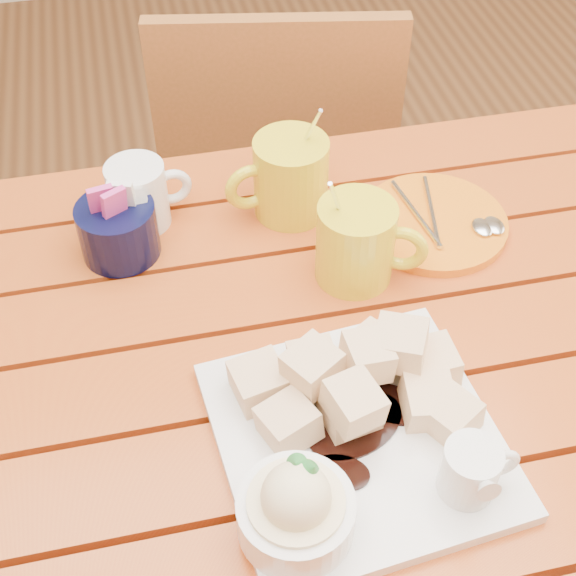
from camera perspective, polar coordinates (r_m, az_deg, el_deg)
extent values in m
cube|color=#A53315|center=(0.79, 5.70, -18.46)|extent=(1.20, 0.11, 0.03)
cube|color=#A53315|center=(0.84, 3.46, -11.59)|extent=(1.20, 0.11, 0.03)
cube|color=#A53315|center=(0.90, 1.59, -5.58)|extent=(1.20, 0.11, 0.03)
cube|color=#A53315|center=(0.97, 0.02, -0.40)|extent=(1.20, 0.11, 0.03)
cube|color=#A53315|center=(1.05, -1.32, 4.02)|extent=(1.20, 0.11, 0.03)
cube|color=#A53315|center=(1.14, -2.48, 7.80)|extent=(1.20, 0.11, 0.03)
cube|color=#A53315|center=(1.19, -2.55, 6.22)|extent=(1.12, 0.04, 0.08)
cylinder|color=#A53315|center=(1.56, 18.15, -0.52)|extent=(0.06, 0.06, 0.72)
cube|color=white|center=(0.82, 4.96, -10.64)|extent=(0.30, 0.30, 0.02)
cube|color=#D98F42|center=(0.82, 11.50, -8.86)|extent=(0.07, 0.07, 0.04)
cube|color=#D98F42|center=(0.80, 0.03, -9.57)|extent=(0.06, 0.06, 0.04)
cube|color=#D98F42|center=(0.80, 1.74, -5.59)|extent=(0.07, 0.07, 0.04)
cube|color=#D98F42|center=(0.82, -2.06, -6.70)|extent=(0.06, 0.06, 0.04)
cube|color=#D98F42|center=(0.81, 4.43, -8.59)|extent=(0.06, 0.06, 0.04)
cube|color=#D98F42|center=(0.82, 9.91, -7.91)|extent=(0.05, 0.05, 0.04)
cube|color=#D98F42|center=(0.85, 10.31, -5.25)|extent=(0.05, 0.05, 0.04)
cube|color=#D98F42|center=(0.81, 5.65, -4.87)|extent=(0.05, 0.05, 0.04)
cube|color=#D98F42|center=(0.84, 1.78, -5.39)|extent=(0.05, 0.05, 0.04)
cube|color=#D98F42|center=(0.85, 5.94, -4.48)|extent=(0.07, 0.07, 0.04)
cube|color=#D98F42|center=(0.82, 7.99, -3.98)|extent=(0.07, 0.07, 0.04)
cube|color=#D98F42|center=(0.77, 4.69, -8.09)|extent=(0.06, 0.06, 0.04)
cylinder|color=white|center=(0.74, 0.56, -15.81)|extent=(0.11, 0.11, 0.04)
cylinder|color=#FFF1BB|center=(0.73, 0.56, -15.39)|extent=(0.09, 0.09, 0.03)
sphere|color=#FFF1BB|center=(0.71, 0.58, -14.61)|extent=(0.06, 0.06, 0.06)
cone|color=#297D33|center=(0.70, 1.64, -12.79)|extent=(0.03, 0.04, 0.03)
cone|color=#297D33|center=(0.70, 0.58, -12.37)|extent=(0.03, 0.03, 0.02)
cylinder|color=white|center=(0.77, 12.78, -12.54)|extent=(0.05, 0.05, 0.06)
cylinder|color=black|center=(0.75, 13.09, -11.53)|extent=(0.04, 0.04, 0.01)
cone|color=white|center=(0.74, 13.82, -13.40)|extent=(0.02, 0.02, 0.03)
torus|color=white|center=(0.78, 14.94, -11.93)|extent=(0.04, 0.01, 0.04)
cylinder|color=yellow|center=(1.03, 0.21, 7.89)|extent=(0.10, 0.10, 0.11)
cylinder|color=black|center=(1.00, 0.21, 9.89)|extent=(0.08, 0.08, 0.01)
torus|color=yellow|center=(1.02, -2.72, 7.16)|extent=(0.07, 0.03, 0.07)
cylinder|color=silver|center=(1.02, 0.97, 10.01)|extent=(0.04, 0.06, 0.14)
cylinder|color=yellow|center=(0.94, 4.81, 3.24)|extent=(0.09, 0.09, 0.10)
cylinder|color=black|center=(0.91, 4.97, 5.23)|extent=(0.08, 0.08, 0.01)
torus|color=yellow|center=(0.94, 8.04, 2.78)|extent=(0.06, 0.04, 0.06)
cylinder|color=silver|center=(0.92, 3.84, 5.18)|extent=(0.05, 0.05, 0.13)
cylinder|color=white|center=(1.03, -10.61, 6.50)|extent=(0.07, 0.07, 0.09)
cylinder|color=white|center=(1.01, -10.91, 8.22)|extent=(0.06, 0.06, 0.01)
cone|color=white|center=(0.99, -10.65, 6.52)|extent=(0.03, 0.03, 0.03)
torus|color=white|center=(1.03, -8.20, 6.98)|extent=(0.05, 0.02, 0.05)
cylinder|color=black|center=(1.00, -11.98, 4.04)|extent=(0.10, 0.10, 0.07)
cube|color=#D1398E|center=(0.97, -13.11, 6.00)|extent=(0.03, 0.02, 0.05)
cube|color=white|center=(0.97, -11.71, 6.37)|extent=(0.03, 0.02, 0.05)
cube|color=#D1398E|center=(0.96, -12.24, 5.75)|extent=(0.03, 0.03, 0.05)
cylinder|color=orange|center=(1.05, 10.30, 4.61)|extent=(0.19, 0.19, 0.01)
cylinder|color=silver|center=(1.04, 9.10, 5.26)|extent=(0.03, 0.14, 0.01)
cylinder|color=silver|center=(1.05, 10.18, 5.41)|extent=(0.03, 0.14, 0.01)
ellipsoid|color=silver|center=(1.04, 13.65, 4.23)|extent=(0.03, 0.04, 0.01)
ellipsoid|color=silver|center=(1.05, 14.44, 4.34)|extent=(0.03, 0.04, 0.01)
cube|color=brown|center=(1.65, -0.83, 8.04)|extent=(0.47, 0.47, 0.03)
cylinder|color=brown|center=(1.93, 4.31, 6.25)|extent=(0.03, 0.03, 0.41)
cylinder|color=brown|center=(1.93, -6.09, 6.01)|extent=(0.03, 0.03, 0.41)
cylinder|color=brown|center=(1.68, 5.32, -1.40)|extent=(0.03, 0.03, 0.41)
cylinder|color=brown|center=(1.68, -6.57, -1.69)|extent=(0.03, 0.03, 0.41)
cube|color=brown|center=(1.37, -0.75, 10.76)|extent=(0.40, 0.10, 0.43)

